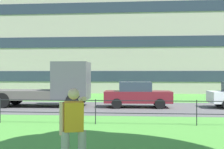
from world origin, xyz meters
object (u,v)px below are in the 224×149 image
at_px(flatbed_truck_far_right, 48,87).
at_px(apartment_building_background, 79,32).
at_px(car_maroon_right, 137,94).
at_px(person_thrower, 74,130).

height_order(flatbed_truck_far_right, apartment_building_background, apartment_building_background).
bearing_deg(car_maroon_right, apartment_building_background, 111.23).
bearing_deg(apartment_building_background, person_thrower, -78.89).
bearing_deg(flatbed_truck_far_right, person_thrower, -70.81).
bearing_deg(person_thrower, car_maroon_right, 84.71).
bearing_deg(person_thrower, apartment_building_background, 101.11).
relative_size(person_thrower, apartment_building_background, 0.05).
relative_size(person_thrower, car_maroon_right, 0.43).
xyz_separation_m(flatbed_truck_far_right, car_maroon_right, (5.50, -0.03, -0.44)).
relative_size(flatbed_truck_far_right, car_maroon_right, 1.82).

